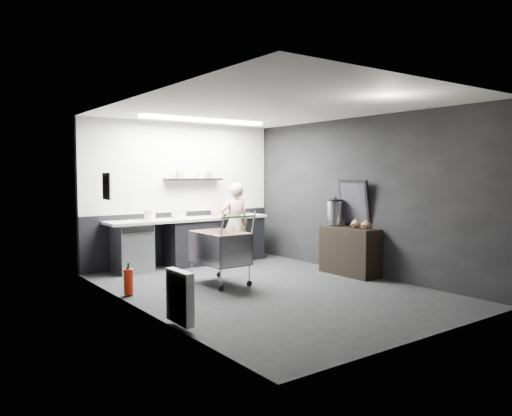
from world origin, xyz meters
TOP-DOWN VIEW (x-y plane):
  - floor at (0.00, 0.00)m, footprint 5.50×5.50m
  - ceiling at (0.00, 0.00)m, footprint 5.50×5.50m
  - wall_back at (0.00, 2.75)m, footprint 5.50×0.00m
  - wall_front at (0.00, -2.75)m, footprint 5.50×0.00m
  - wall_left at (-2.00, 0.00)m, footprint 0.00×5.50m
  - wall_right at (2.00, 0.00)m, footprint 0.00×5.50m
  - kitchen_wall_panel at (0.00, 2.73)m, footprint 3.95×0.02m
  - dado_panel at (0.00, 2.73)m, footprint 3.95×0.02m
  - floating_shelf at (0.20, 2.62)m, footprint 1.20×0.22m
  - wall_clock at (1.40, 2.72)m, footprint 0.20×0.03m
  - poster at (-1.98, 1.30)m, footprint 0.02×0.30m
  - poster_red_band at (-1.98, 1.30)m, footprint 0.02×0.22m
  - radiator at (-1.94, -0.90)m, footprint 0.10×0.50m
  - ceiling_strip at (0.00, 1.85)m, footprint 2.40×0.20m
  - prep_counter at (0.14, 2.42)m, footprint 3.20×0.61m
  - person at (0.72, 1.97)m, footprint 0.63×0.48m
  - shopping_cart at (-0.40, 0.73)m, footprint 0.62×1.01m
  - sideboard at (1.79, 0.05)m, footprint 0.46×1.08m
  - fire_extinguisher at (-1.85, 0.84)m, footprint 0.14×0.14m
  - cardboard_box at (0.77, 2.37)m, footprint 0.63×0.56m
  - pink_tub at (-0.81, 2.42)m, footprint 0.19×0.19m
  - white_container at (-0.26, 2.37)m, footprint 0.23×0.20m

SIDE VIEW (x-z plane):
  - floor at x=0.00m, z-range 0.00..0.00m
  - fire_extinguisher at x=-1.85m, z-range -0.01..0.44m
  - radiator at x=-1.94m, z-range 0.05..0.65m
  - prep_counter at x=0.14m, z-range 0.01..0.91m
  - dado_panel at x=0.00m, z-range 0.00..1.00m
  - sideboard at x=1.79m, z-range -0.29..1.33m
  - shopping_cart at x=-0.40m, z-range -0.03..1.09m
  - person at x=0.72m, z-range 0.00..1.56m
  - cardboard_box at x=0.77m, z-range 0.90..1.01m
  - white_container at x=-0.26m, z-range 0.90..1.08m
  - pink_tub at x=-0.81m, z-range 0.90..1.09m
  - wall_back at x=0.00m, z-range -1.40..4.10m
  - wall_front at x=0.00m, z-range -1.40..4.10m
  - wall_left at x=-2.00m, z-range -1.40..4.10m
  - wall_right at x=2.00m, z-range -1.40..4.10m
  - poster at x=-1.98m, z-range 1.35..1.75m
  - floating_shelf at x=0.20m, z-range 1.60..1.64m
  - poster_red_band at x=-1.98m, z-range 1.57..1.67m
  - kitchen_wall_panel at x=0.00m, z-range 1.00..2.70m
  - wall_clock at x=1.40m, z-range 2.05..2.25m
  - ceiling_strip at x=0.00m, z-range 2.65..2.69m
  - ceiling at x=0.00m, z-range 2.70..2.70m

